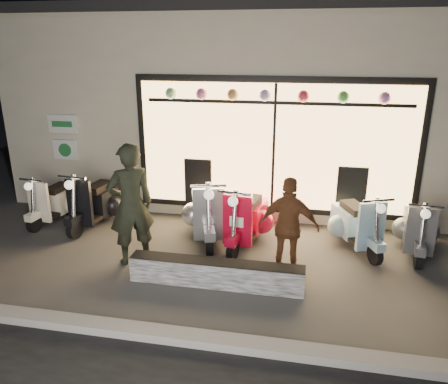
# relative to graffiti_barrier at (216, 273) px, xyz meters

# --- Properties ---
(ground) EXTENTS (40.00, 40.00, 0.00)m
(ground) POSITION_rel_graffiti_barrier_xyz_m (-0.22, 0.65, -0.20)
(ground) COLOR #383533
(ground) RESTS_ON ground
(kerb) EXTENTS (40.00, 0.25, 0.12)m
(kerb) POSITION_rel_graffiti_barrier_xyz_m (-0.22, -1.35, -0.14)
(kerb) COLOR slate
(kerb) RESTS_ON ground
(shop_building) EXTENTS (10.20, 6.23, 4.20)m
(shop_building) POSITION_rel_graffiti_barrier_xyz_m (-0.21, 5.63, 1.90)
(shop_building) COLOR beige
(shop_building) RESTS_ON ground
(graffiti_barrier) EXTENTS (2.60, 0.28, 0.40)m
(graffiti_barrier) POSITION_rel_graffiti_barrier_xyz_m (0.00, 0.00, 0.00)
(graffiti_barrier) COLOR black
(graffiti_barrier) RESTS_ON ground
(scooter_silver) EXTENTS (0.84, 1.65, 1.18)m
(scooter_silver) POSITION_rel_graffiti_barrier_xyz_m (-0.57, 1.78, 0.27)
(scooter_silver) COLOR black
(scooter_silver) RESTS_ON ground
(scooter_red) EXTENTS (0.67, 1.58, 1.12)m
(scooter_red) POSITION_rel_graffiti_barrier_xyz_m (0.24, 1.66, 0.25)
(scooter_red) COLOR black
(scooter_red) RESTS_ON ground
(scooter_black) EXTENTS (0.62, 1.58, 1.13)m
(scooter_black) POSITION_rel_graffiti_barrier_xyz_m (-2.82, 1.94, 0.25)
(scooter_black) COLOR black
(scooter_black) RESTS_ON ground
(scooter_cream) EXTENTS (0.54, 1.40, 1.00)m
(scooter_cream) POSITION_rel_graffiti_barrier_xyz_m (-3.74, 1.95, 0.20)
(scooter_cream) COLOR black
(scooter_cream) RESTS_ON ground
(scooter_blue) EXTENTS (0.84, 1.45, 1.06)m
(scooter_blue) POSITION_rel_graffiti_barrier_xyz_m (2.11, 1.86, 0.22)
(scooter_blue) COLOR black
(scooter_blue) RESTS_ON ground
(scooter_grey) EXTENTS (0.58, 1.43, 1.02)m
(scooter_grey) POSITION_rel_graffiti_barrier_xyz_m (3.17, 1.86, 0.21)
(scooter_grey) COLOR black
(scooter_grey) RESTS_ON ground
(man) EXTENTS (0.87, 0.82, 2.00)m
(man) POSITION_rel_graffiti_barrier_xyz_m (-1.49, 0.48, 0.80)
(man) COLOR black
(man) RESTS_ON ground
(woman) EXTENTS (0.94, 0.45, 1.56)m
(woman) POSITION_rel_graffiti_barrier_xyz_m (1.01, 0.61, 0.58)
(woman) COLOR brown
(woman) RESTS_ON ground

